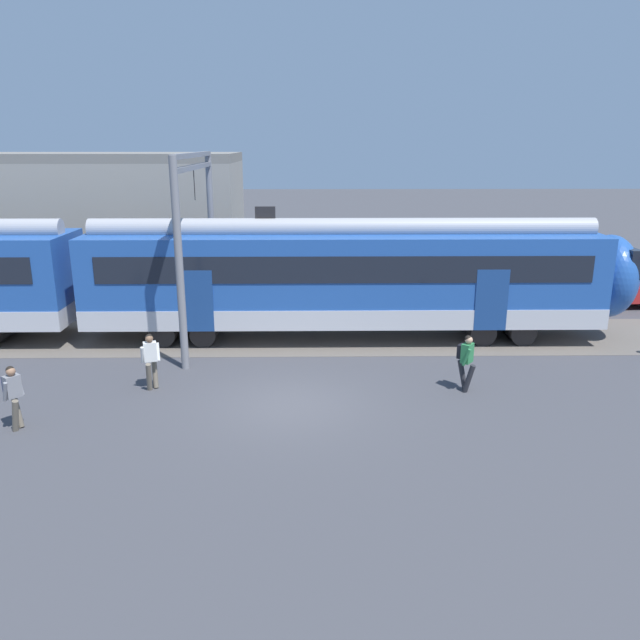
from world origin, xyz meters
TOP-DOWN VIEW (x-y plane):
  - ground_plane at (0.00, 0.00)m, footprint 160.00×160.00m
  - track_bed at (-9.32, 6.05)m, footprint 80.00×4.40m
  - commuter_train at (-6.84, 6.04)m, footprint 38.05×3.07m
  - pedestrian_grey at (-6.76, -1.42)m, footprint 0.52×0.67m
  - pedestrian_white at (-4.04, 1.16)m, footprint 0.53×0.70m
  - pedestrian_green at (4.94, 0.89)m, footprint 0.53×0.67m
  - parked_car_red at (13.95, 10.29)m, footprint 4.07×1.89m
  - catenary_gantry at (-3.42, 6.05)m, footprint 0.24×6.64m
  - background_building at (-10.64, 13.35)m, footprint 15.67×5.00m

SIDE VIEW (x-z plane):
  - ground_plane at x=0.00m, z-range 0.00..0.00m
  - track_bed at x=-9.32m, z-range 0.00..0.01m
  - parked_car_red at x=13.95m, z-range 0.01..1.55m
  - pedestrian_grey at x=-6.76m, z-range 0.16..1.82m
  - pedestrian_white at x=-4.04m, z-range 0.16..1.82m
  - pedestrian_green at x=4.94m, z-range 0.16..1.82m
  - commuter_train at x=-6.84m, z-range -0.11..4.62m
  - background_building at x=-10.64m, z-range -1.39..7.81m
  - catenary_gantry at x=-3.42m, z-range 1.05..7.58m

